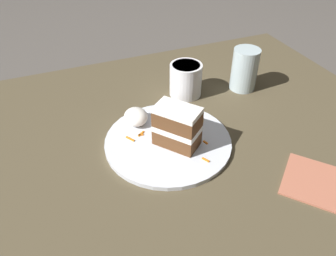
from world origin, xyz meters
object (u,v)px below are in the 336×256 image
Objects in this scene: cream_dollop at (136,117)px; orange_garnish at (193,120)px; cake_slice at (177,126)px; coffee_mug at (186,79)px; drinking_glass at (244,72)px; plate at (168,141)px; menu_card at (336,189)px.

orange_garnish is (-0.04, -0.13, -0.02)m from cream_dollop.
cake_slice reaches higher than cream_dollop.
cream_dollop is 0.69× the size of coffee_mug.
cake_slice is 0.33m from drinking_glass.
drinking_glass is at bearing -63.58° from orange_garnish.
cream_dollop is at bearing 28.85° from plate.
orange_garnish is at bearing -100.91° from menu_card.
cream_dollop is 0.14m from orange_garnish.
plate reaches higher than menu_card.
plate is at bearing -85.87° from menu_card.
plate is 5.46× the size of orange_garnish.
cake_slice is at bearing 150.55° from coffee_mug.
cream_dollop reaches higher than plate.
drinking_glass reaches higher than cake_slice.
plate is 0.22m from coffee_mug.
drinking_glass is (0.06, -0.34, 0.02)m from cream_dollop.
plate is 2.45× the size of drinking_glass.
cream_dollop is (0.11, 0.06, -0.03)m from cake_slice.
cream_dollop reaches higher than menu_card.
drinking_glass is at bearing -80.11° from cream_dollop.
menu_card is (-0.44, -0.13, -0.05)m from coffee_mug.
cake_slice is 0.13m from cream_dollop.
cake_slice is 1.77× the size of cream_dollop.
drinking_glass is at bearing -100.71° from coffee_mug.
cake_slice is (-0.02, -0.01, 0.05)m from plate.
orange_garnish is 0.59× the size of coffee_mug.
drinking_glass is 0.59× the size of menu_card.
drinking_glass reaches higher than menu_card.
plate is at bearing 85.83° from cake_slice.
coffee_mug is at bearing -114.06° from menu_card.
coffee_mug reaches higher than cream_dollop.
coffee_mug is 0.46m from menu_card.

